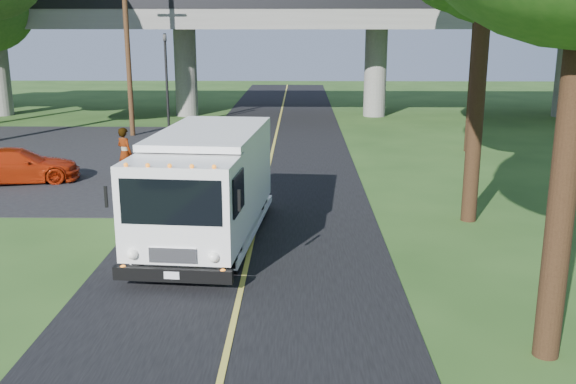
{
  "coord_description": "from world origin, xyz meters",
  "views": [
    {
      "loc": [
        1.25,
        -9.09,
        5.47
      ],
      "look_at": [
        0.97,
        6.0,
        1.6
      ],
      "focal_mm": 40.0,
      "sensor_mm": 36.0,
      "label": 1
    }
  ],
  "objects_px": {
    "step_van": "(207,184)",
    "red_sedan": "(17,165)",
    "traffic_signal": "(166,71)",
    "utility_pole": "(127,46)",
    "pedestrian": "(125,153)"
  },
  "relations": [
    {
      "from": "traffic_signal",
      "to": "step_van",
      "type": "height_order",
      "value": "traffic_signal"
    },
    {
      "from": "red_sedan",
      "to": "traffic_signal",
      "type": "bearing_deg",
      "value": -28.51
    },
    {
      "from": "step_van",
      "to": "red_sedan",
      "type": "distance_m",
      "value": 10.29
    },
    {
      "from": "step_van",
      "to": "utility_pole",
      "type": "bearing_deg",
      "value": 115.34
    },
    {
      "from": "utility_pole",
      "to": "step_van",
      "type": "relative_size",
      "value": 1.27
    },
    {
      "from": "traffic_signal",
      "to": "utility_pole",
      "type": "relative_size",
      "value": 0.58
    },
    {
      "from": "traffic_signal",
      "to": "red_sedan",
      "type": "xyz_separation_m",
      "value": [
        -3.02,
        -12.5,
        -2.57
      ]
    },
    {
      "from": "utility_pole",
      "to": "step_van",
      "type": "bearing_deg",
      "value": -69.57
    },
    {
      "from": "step_van",
      "to": "pedestrian",
      "type": "xyz_separation_m",
      "value": [
        -4.12,
        7.32,
        -0.62
      ]
    },
    {
      "from": "utility_pole",
      "to": "pedestrian",
      "type": "distance_m",
      "value": 10.63
    },
    {
      "from": "traffic_signal",
      "to": "step_van",
      "type": "xyz_separation_m",
      "value": [
        4.85,
        -19.06,
        -1.63
      ]
    },
    {
      "from": "red_sedan",
      "to": "pedestrian",
      "type": "relative_size",
      "value": 2.26
    },
    {
      "from": "traffic_signal",
      "to": "utility_pole",
      "type": "distance_m",
      "value": 2.86
    },
    {
      "from": "step_van",
      "to": "pedestrian",
      "type": "height_order",
      "value": "step_van"
    },
    {
      "from": "step_van",
      "to": "red_sedan",
      "type": "bearing_deg",
      "value": 145.1
    }
  ]
}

